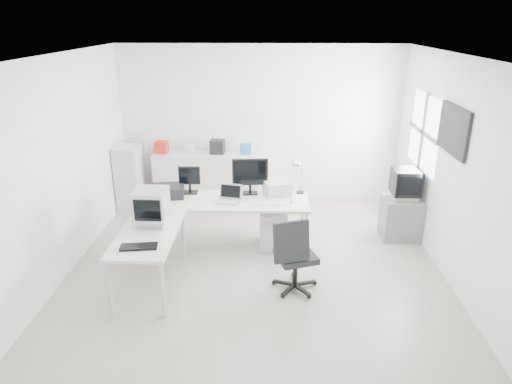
{
  "coord_description": "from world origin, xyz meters",
  "views": [
    {
      "loc": [
        0.18,
        -5.56,
        3.22
      ],
      "look_at": [
        0.0,
        0.2,
        1.0
      ],
      "focal_mm": 32.0,
      "sensor_mm": 36.0,
      "label": 1
    }
  ],
  "objects_px": {
    "laptop": "(228,196)",
    "office_chair": "(296,253)",
    "drawer_pedestal": "(273,227)",
    "inkjet_printer": "(168,191)",
    "filing_cabinet": "(129,178)",
    "lcd_monitor_large": "(250,176)",
    "side_desk": "(150,259)",
    "tv_cabinet": "(401,218)",
    "main_desk": "(226,223)",
    "crt_tv": "(406,184)",
    "crt_monitor": "(151,207)",
    "sideboard": "(208,178)",
    "lcd_monitor_small": "(190,180)",
    "laser_printer": "(277,188)"
  },
  "relations": [
    {
      "from": "office_chair",
      "to": "sideboard",
      "type": "distance_m",
      "value": 3.18
    },
    {
      "from": "main_desk",
      "to": "tv_cabinet",
      "type": "distance_m",
      "value": 2.7
    },
    {
      "from": "sideboard",
      "to": "filing_cabinet",
      "type": "height_order",
      "value": "filing_cabinet"
    },
    {
      "from": "crt_tv",
      "to": "filing_cabinet",
      "type": "xyz_separation_m",
      "value": [
        -4.5,
        1.02,
        -0.3
      ]
    },
    {
      "from": "office_chair",
      "to": "side_desk",
      "type": "bearing_deg",
      "value": 160.45
    },
    {
      "from": "drawer_pedestal",
      "to": "laptop",
      "type": "bearing_deg",
      "value": -167.01
    },
    {
      "from": "laptop",
      "to": "drawer_pedestal",
      "type": "bearing_deg",
      "value": 26.22
    },
    {
      "from": "main_desk",
      "to": "sideboard",
      "type": "height_order",
      "value": "sideboard"
    },
    {
      "from": "lcd_monitor_small",
      "to": "crt_monitor",
      "type": "distance_m",
      "value": 1.14
    },
    {
      "from": "crt_monitor",
      "to": "filing_cabinet",
      "type": "xyz_separation_m",
      "value": [
        -0.98,
        2.24,
        -0.41
      ]
    },
    {
      "from": "drawer_pedestal",
      "to": "tv_cabinet",
      "type": "bearing_deg",
      "value": 9.45
    },
    {
      "from": "inkjet_printer",
      "to": "lcd_monitor_large",
      "type": "relative_size",
      "value": 0.85
    },
    {
      "from": "filing_cabinet",
      "to": "main_desk",
      "type": "bearing_deg",
      "value": -37.38
    },
    {
      "from": "tv_cabinet",
      "to": "crt_tv",
      "type": "xyz_separation_m",
      "value": [
        0.0,
        0.0,
        0.55
      ]
    },
    {
      "from": "laptop",
      "to": "tv_cabinet",
      "type": "xyz_separation_m",
      "value": [
        2.62,
        0.48,
        -0.52
      ]
    },
    {
      "from": "drawer_pedestal",
      "to": "sideboard",
      "type": "xyz_separation_m",
      "value": [
        -1.19,
        1.66,
        0.17
      ]
    },
    {
      "from": "lcd_monitor_large",
      "to": "sideboard",
      "type": "bearing_deg",
      "value": 115.38
    },
    {
      "from": "drawer_pedestal",
      "to": "filing_cabinet",
      "type": "height_order",
      "value": "filing_cabinet"
    },
    {
      "from": "drawer_pedestal",
      "to": "lcd_monitor_large",
      "type": "bearing_deg",
      "value": 150.26
    },
    {
      "from": "office_chair",
      "to": "crt_tv",
      "type": "xyz_separation_m",
      "value": [
        1.7,
        1.5,
        0.36
      ]
    },
    {
      "from": "side_desk",
      "to": "crt_monitor",
      "type": "height_order",
      "value": "crt_monitor"
    },
    {
      "from": "lcd_monitor_large",
      "to": "crt_tv",
      "type": "distance_m",
      "value": 2.33
    },
    {
      "from": "drawer_pedestal",
      "to": "tv_cabinet",
      "type": "height_order",
      "value": "tv_cabinet"
    },
    {
      "from": "laptop",
      "to": "filing_cabinet",
      "type": "bearing_deg",
      "value": 154.67
    },
    {
      "from": "inkjet_printer",
      "to": "lcd_monitor_large",
      "type": "distance_m",
      "value": 1.22
    },
    {
      "from": "laptop",
      "to": "laser_printer",
      "type": "relative_size",
      "value": 0.84
    },
    {
      "from": "laptop",
      "to": "office_chair",
      "type": "distance_m",
      "value": 1.41
    },
    {
      "from": "laser_printer",
      "to": "tv_cabinet",
      "type": "bearing_deg",
      "value": -13.83
    },
    {
      "from": "main_desk",
      "to": "laptop",
      "type": "distance_m",
      "value": 0.49
    },
    {
      "from": "lcd_monitor_large",
      "to": "filing_cabinet",
      "type": "height_order",
      "value": "lcd_monitor_large"
    },
    {
      "from": "laptop",
      "to": "office_chair",
      "type": "bearing_deg",
      "value": -34.65
    },
    {
      "from": "lcd_monitor_large",
      "to": "filing_cabinet",
      "type": "distance_m",
      "value": 2.5
    },
    {
      "from": "crt_tv",
      "to": "filing_cabinet",
      "type": "height_order",
      "value": "filing_cabinet"
    },
    {
      "from": "drawer_pedestal",
      "to": "inkjet_printer",
      "type": "relative_size",
      "value": 1.29
    },
    {
      "from": "lcd_monitor_small",
      "to": "sideboard",
      "type": "distance_m",
      "value": 1.54
    },
    {
      "from": "laptop",
      "to": "lcd_monitor_large",
      "type": "bearing_deg",
      "value": 62.62
    },
    {
      "from": "lcd_monitor_large",
      "to": "side_desk",
      "type": "bearing_deg",
      "value": -136.22
    },
    {
      "from": "side_desk",
      "to": "drawer_pedestal",
      "type": "xyz_separation_m",
      "value": [
        1.55,
        1.15,
        -0.08
      ]
    },
    {
      "from": "lcd_monitor_small",
      "to": "lcd_monitor_large",
      "type": "bearing_deg",
      "value": -2.03
    },
    {
      "from": "side_desk",
      "to": "laptop",
      "type": "relative_size",
      "value": 4.6
    },
    {
      "from": "main_desk",
      "to": "crt_monitor",
      "type": "relative_size",
      "value": 5.17
    },
    {
      "from": "lcd_monitor_large",
      "to": "office_chair",
      "type": "relative_size",
      "value": 0.54
    },
    {
      "from": "main_desk",
      "to": "crt_monitor",
      "type": "height_order",
      "value": "crt_monitor"
    },
    {
      "from": "inkjet_printer",
      "to": "crt_tv",
      "type": "xyz_separation_m",
      "value": [
        3.52,
        0.28,
        0.04
      ]
    },
    {
      "from": "inkjet_printer",
      "to": "filing_cabinet",
      "type": "relative_size",
      "value": 0.41
    },
    {
      "from": "tv_cabinet",
      "to": "sideboard",
      "type": "distance_m",
      "value": 3.44
    },
    {
      "from": "drawer_pedestal",
      "to": "lcd_monitor_small",
      "type": "relative_size",
      "value": 1.5
    },
    {
      "from": "lcd_monitor_large",
      "to": "tv_cabinet",
      "type": "xyz_separation_m",
      "value": [
        2.32,
        0.13,
        -0.7
      ]
    },
    {
      "from": "laptop",
      "to": "filing_cabinet",
      "type": "relative_size",
      "value": 0.27
    },
    {
      "from": "main_desk",
      "to": "drawer_pedestal",
      "type": "height_order",
      "value": "main_desk"
    }
  ]
}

